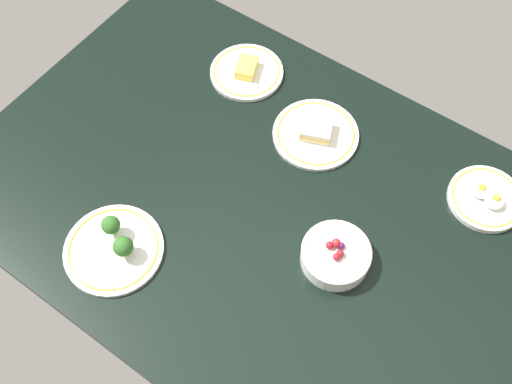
{
  "coord_description": "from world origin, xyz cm",
  "views": [
    {
      "loc": [
        -40.09,
        57.05,
        126.86
      ],
      "look_at": [
        0.0,
        0.0,
        6.0
      ],
      "focal_mm": 41.69,
      "sensor_mm": 36.0,
      "label": 1
    }
  ],
  "objects_px": {
    "plate_eggs": "(486,198)",
    "plate_broccoli": "(114,247)",
    "bowl_berries": "(336,255)",
    "plate_cheese": "(247,71)",
    "plate_sandwich": "(316,133)"
  },
  "relations": [
    {
      "from": "bowl_berries",
      "to": "plate_sandwich",
      "type": "height_order",
      "value": "bowl_berries"
    },
    {
      "from": "plate_cheese",
      "to": "plate_broccoli",
      "type": "distance_m",
      "value": 0.6
    },
    {
      "from": "bowl_berries",
      "to": "plate_cheese",
      "type": "bearing_deg",
      "value": -34.64
    },
    {
      "from": "plate_eggs",
      "to": "plate_broccoli",
      "type": "distance_m",
      "value": 0.87
    },
    {
      "from": "bowl_berries",
      "to": "plate_broccoli",
      "type": "bearing_deg",
      "value": 32.23
    },
    {
      "from": "plate_cheese",
      "to": "plate_sandwich",
      "type": "bearing_deg",
      "value": 165.87
    },
    {
      "from": "plate_eggs",
      "to": "plate_sandwich",
      "type": "bearing_deg",
      "value": 9.34
    },
    {
      "from": "plate_eggs",
      "to": "plate_broccoli",
      "type": "relative_size",
      "value": 0.79
    },
    {
      "from": "bowl_berries",
      "to": "plate_eggs",
      "type": "bearing_deg",
      "value": -122.35
    },
    {
      "from": "plate_eggs",
      "to": "plate_cheese",
      "type": "bearing_deg",
      "value": 0.41
    },
    {
      "from": "plate_eggs",
      "to": "plate_cheese",
      "type": "height_order",
      "value": "plate_eggs"
    },
    {
      "from": "plate_sandwich",
      "to": "plate_eggs",
      "type": "xyz_separation_m",
      "value": [
        -0.43,
        -0.07,
        0.0
      ]
    },
    {
      "from": "plate_eggs",
      "to": "plate_cheese",
      "type": "distance_m",
      "value": 0.69
    },
    {
      "from": "plate_sandwich",
      "to": "plate_cheese",
      "type": "height_order",
      "value": "plate_sandwich"
    },
    {
      "from": "bowl_berries",
      "to": "plate_eggs",
      "type": "relative_size",
      "value": 0.88
    }
  ]
}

